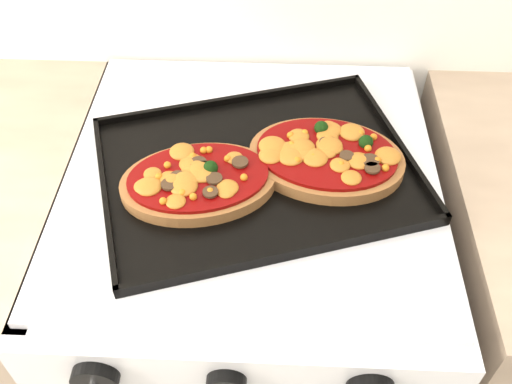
{
  "coord_description": "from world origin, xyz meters",
  "views": [
    {
      "loc": [
        0.01,
        1.06,
        1.55
      ],
      "look_at": [
        -0.02,
        1.64,
        0.92
      ],
      "focal_mm": 40.0,
      "sensor_mm": 36.0,
      "label": 1
    }
  ],
  "objects_px": {
    "baking_tray": "(257,168)",
    "pizza_left": "(198,180)",
    "pizza_right": "(326,156)",
    "stove": "(252,318)"
  },
  "relations": [
    {
      "from": "pizza_left",
      "to": "pizza_right",
      "type": "xyz_separation_m",
      "value": [
        0.19,
        0.06,
        0.0
      ]
    },
    {
      "from": "baking_tray",
      "to": "pizza_left",
      "type": "height_order",
      "value": "pizza_left"
    },
    {
      "from": "stove",
      "to": "pizza_left",
      "type": "relative_size",
      "value": 3.88
    },
    {
      "from": "baking_tray",
      "to": "pizza_left",
      "type": "relative_size",
      "value": 2.04
    },
    {
      "from": "baking_tray",
      "to": "pizza_right",
      "type": "distance_m",
      "value": 0.11
    },
    {
      "from": "pizza_left",
      "to": "pizza_right",
      "type": "distance_m",
      "value": 0.2
    },
    {
      "from": "stove",
      "to": "pizza_left",
      "type": "distance_m",
      "value": 0.49
    },
    {
      "from": "baking_tray",
      "to": "pizza_right",
      "type": "relative_size",
      "value": 1.97
    },
    {
      "from": "stove",
      "to": "baking_tray",
      "type": "relative_size",
      "value": 1.9
    },
    {
      "from": "stove",
      "to": "baking_tray",
      "type": "bearing_deg",
      "value": -34.9
    }
  ]
}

